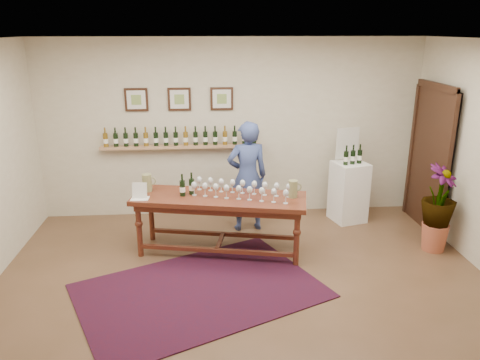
{
  "coord_description": "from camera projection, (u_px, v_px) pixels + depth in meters",
  "views": [
    {
      "loc": [
        -0.44,
        -4.76,
        2.92
      ],
      "look_at": [
        0.0,
        0.8,
        1.1
      ],
      "focal_mm": 35.0,
      "sensor_mm": 36.0,
      "label": 1
    }
  ],
  "objects": [
    {
      "name": "ground",
      "position": [
        245.0,
        291.0,
        5.45
      ],
      "size": [
        6.0,
        6.0,
        0.0
      ],
      "primitive_type": "plane",
      "color": "brown",
      "rests_on": "ground"
    },
    {
      "name": "room_shell",
      "position": [
        374.0,
        154.0,
        7.02
      ],
      "size": [
        6.0,
        6.0,
        6.0
      ],
      "color": "beige",
      "rests_on": "ground"
    },
    {
      "name": "rug",
      "position": [
        200.0,
        291.0,
        5.44
      ],
      "size": [
        3.19,
        2.76,
        0.01
      ],
      "primitive_type": "cube",
      "rotation": [
        0.0,
        0.0,
        0.43
      ],
      "color": "#4B0D16",
      "rests_on": "ground"
    },
    {
      "name": "tasting_table",
      "position": [
        219.0,
        205.0,
        6.19
      ],
      "size": [
        2.38,
        1.18,
        0.81
      ],
      "rotation": [
        0.0,
        0.0,
        -0.21
      ],
      "color": "#461611",
      "rests_on": "ground"
    },
    {
      "name": "table_glasses",
      "position": [
        241.0,
        189.0,
        6.13
      ],
      "size": [
        1.44,
        0.76,
        0.19
      ],
      "primitive_type": null,
      "rotation": [
        0.0,
        0.0,
        -0.33
      ],
      "color": "silver",
      "rests_on": "tasting_table"
    },
    {
      "name": "table_bottles",
      "position": [
        187.0,
        185.0,
        6.16
      ],
      "size": [
        0.28,
        0.18,
        0.28
      ],
      "primitive_type": null,
      "rotation": [
        0.0,
        0.0,
        -0.14
      ],
      "color": "black",
      "rests_on": "tasting_table"
    },
    {
      "name": "pitcher_left",
      "position": [
        147.0,
        183.0,
        6.32
      ],
      "size": [
        0.19,
        0.19,
        0.24
      ],
      "primitive_type": null,
      "rotation": [
        0.0,
        0.0,
        -0.28
      ],
      "color": "olive",
      "rests_on": "tasting_table"
    },
    {
      "name": "pitcher_right",
      "position": [
        293.0,
        189.0,
        6.09
      ],
      "size": [
        0.18,
        0.18,
        0.23
      ],
      "primitive_type": null,
      "rotation": [
        0.0,
        0.0,
        -0.27
      ],
      "color": "olive",
      "rests_on": "tasting_table"
    },
    {
      "name": "menu_card",
      "position": [
        140.0,
        191.0,
        6.05
      ],
      "size": [
        0.24,
        0.18,
        0.21
      ],
      "primitive_type": "cube",
      "rotation": [
        0.0,
        0.0,
        -0.05
      ],
      "color": "silver",
      "rests_on": "tasting_table"
    },
    {
      "name": "display_pedestal",
      "position": [
        349.0,
        192.0,
        7.33
      ],
      "size": [
        0.58,
        0.58,
        0.94
      ],
      "primitive_type": "cube",
      "rotation": [
        0.0,
        0.0,
        0.26
      ],
      "color": "white",
      "rests_on": "ground"
    },
    {
      "name": "pedestal_bottles",
      "position": [
        353.0,
        154.0,
        7.08
      ],
      "size": [
        0.31,
        0.16,
        0.3
      ],
      "primitive_type": null,
      "rotation": [
        0.0,
        0.0,
        0.26
      ],
      "color": "black",
      "rests_on": "display_pedestal"
    },
    {
      "name": "info_sign",
      "position": [
        347.0,
        143.0,
        7.27
      ],
      "size": [
        0.38,
        0.12,
        0.54
      ],
      "primitive_type": "cube",
      "rotation": [
        0.0,
        0.0,
        0.26
      ],
      "color": "silver",
      "rests_on": "display_pedestal"
    },
    {
      "name": "potted_plant",
      "position": [
        438.0,
        209.0,
        6.28
      ],
      "size": [
        0.77,
        0.77,
        1.04
      ],
      "rotation": [
        0.0,
        0.0,
        0.69
      ],
      "color": "#AF563A",
      "rests_on": "ground"
    },
    {
      "name": "person",
      "position": [
        247.0,
        177.0,
        6.89
      ],
      "size": [
        0.65,
        0.47,
        1.66
      ],
      "primitive_type": "imported",
      "rotation": [
        0.0,
        0.0,
        3.27
      ],
      "color": "#34457C",
      "rests_on": "ground"
    }
  ]
}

